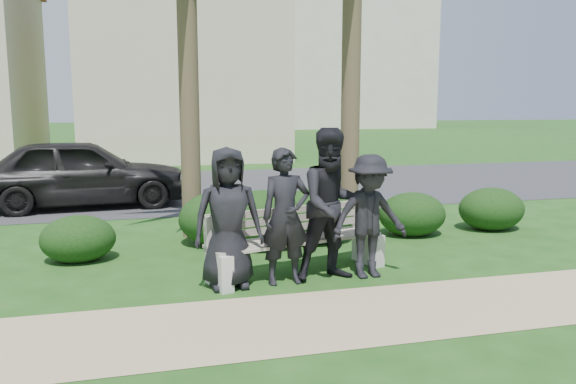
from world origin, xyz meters
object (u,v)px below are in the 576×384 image
at_px(man_a, 228,218).
at_px(man_b, 286,217).
at_px(man_c, 333,205).
at_px(car_a, 81,173).
at_px(man_d, 369,216).
at_px(park_bench, 298,245).

xyz_separation_m(man_a, man_b, (0.69, -0.03, -0.01)).
relative_size(man_c, car_a, 0.43).
xyz_separation_m(man_b, man_d, (1.08, -0.01, -0.05)).
relative_size(man_d, car_a, 0.35).
distance_m(man_a, man_c, 1.30).
relative_size(man_b, car_a, 0.38).
bearing_deg(park_bench, man_a, -176.21).
xyz_separation_m(park_bench, car_a, (-3.19, 5.91, 0.38)).
xyz_separation_m(park_bench, man_a, (-0.95, -0.31, 0.47)).
distance_m(park_bench, man_b, 0.62).
relative_size(man_a, man_b, 1.01).
bearing_deg(man_d, man_b, 175.69).
bearing_deg(car_a, man_b, -159.05).
relative_size(man_b, man_c, 0.88).
bearing_deg(man_b, car_a, 112.95).
distance_m(man_c, man_d, 0.50).
distance_m(man_a, man_b, 0.69).
bearing_deg(man_c, man_b, 176.57).
relative_size(park_bench, man_c, 1.32).
distance_m(man_a, man_d, 1.77).
bearing_deg(man_c, man_d, -8.96).
xyz_separation_m(park_bench, man_b, (-0.25, -0.34, 0.46)).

